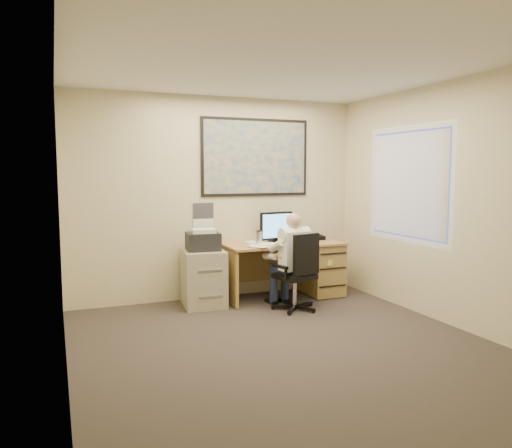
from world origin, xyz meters
name	(u,v)px	position (x,y,z in m)	size (l,w,h in m)	color
room_shell	(292,210)	(0.00, 0.00, 1.35)	(4.00, 4.50, 2.70)	#332D28
desk	(304,263)	(1.12, 1.90, 0.44)	(1.60, 0.97, 1.15)	tan
world_map	(256,157)	(0.54, 2.23, 1.90)	(1.56, 0.03, 1.06)	#1E4C93
wall_calendar	(203,219)	(-0.21, 2.24, 1.08)	(0.28, 0.01, 0.42)	white
window_blinds	(408,184)	(1.97, 0.80, 1.55)	(0.06, 1.40, 1.30)	beige
filing_cabinet	(203,273)	(-0.32, 1.88, 0.42)	(0.56, 0.66, 0.99)	#A7A086
office_chair	(295,288)	(0.66, 1.22, 0.28)	(0.70, 0.70, 0.97)	black
person	(294,261)	(0.67, 1.30, 0.60)	(0.49, 0.70, 1.20)	white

